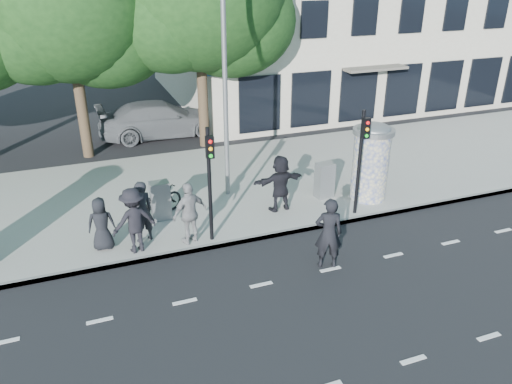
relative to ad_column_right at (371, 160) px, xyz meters
name	(u,v)px	position (x,y,z in m)	size (l,w,h in m)	color
ground	(283,318)	(-5.20, -4.70, -1.54)	(120.00, 120.00, 0.00)	black
sidewalk	(200,190)	(-5.20, 2.80, -1.46)	(40.00, 8.00, 0.15)	gray
curb	(235,242)	(-5.20, -1.15, -1.46)	(40.00, 0.10, 0.16)	slate
lane_dash_far	(261,285)	(-5.20, -3.30, -1.53)	(32.00, 0.12, 0.01)	silver
ad_column_right	(371,160)	(0.00, 0.00, 0.00)	(1.36, 1.36, 2.65)	beige
traffic_pole_near	(210,174)	(-5.80, -0.91, 0.69)	(0.22, 0.31, 3.40)	black
traffic_pole_far	(361,153)	(-1.00, -0.91, 0.69)	(0.22, 0.31, 3.40)	black
street_lamp	(225,59)	(-4.40, 1.93, 3.26)	(0.25, 0.93, 8.00)	slate
tree_near_left	(66,5)	(-8.70, 8.00, 4.53)	(6.80, 6.80, 8.97)	#38281C
ped_a	(101,224)	(-8.79, -0.28, -0.61)	(0.76, 0.49, 1.56)	black
ped_b	(142,212)	(-7.66, -0.24, -0.45)	(0.68, 0.45, 1.87)	black
ped_d	(134,220)	(-7.94, -0.72, -0.44)	(1.22, 0.70, 1.90)	black
ped_e	(190,213)	(-6.40, -0.80, -0.46)	(1.09, 0.62, 1.86)	gray
ped_f	(280,183)	(-3.18, 0.23, -0.46)	(1.73, 0.62, 1.86)	black
man_road	(328,233)	(-3.22, -3.10, -0.53)	(0.74, 0.48, 2.02)	black
bicycle	(156,202)	(-7.02, 1.15, -0.88)	(1.91, 0.67, 1.01)	black
cabinet_left	(160,201)	(-6.92, 0.95, -0.76)	(0.60, 0.43, 1.25)	slate
cabinet_right	(324,180)	(-1.39, 0.58, -0.77)	(0.59, 0.43, 1.23)	gray
car_right	(160,119)	(-5.28, 9.61, -0.71)	(5.68, 2.31, 1.65)	#5B5E63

